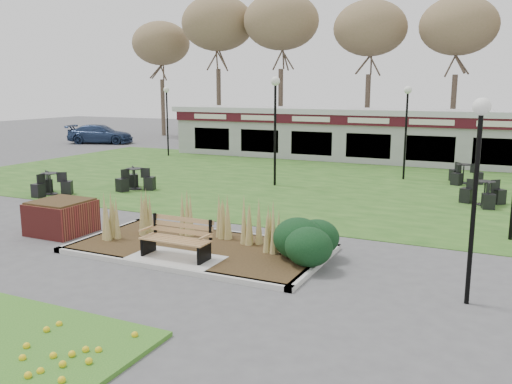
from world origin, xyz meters
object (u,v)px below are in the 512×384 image
at_px(food_pavilion, 375,135).
at_px(lamp_post_far_right, 407,112).
at_px(car_silver, 238,132).
at_px(car_black, 257,134).
at_px(lamp_post_near_right, 478,156).
at_px(lamp_post_far_left, 167,106).
at_px(bistro_set_d, 484,197).
at_px(park_bench, 178,238).
at_px(bistro_set_a, 51,187).
at_px(bistro_set_c, 463,177).
at_px(bistro_set_b, 135,182).
at_px(car_blue, 100,134).
at_px(lamp_post_mid_left, 275,107).
at_px(brick_planter, 61,217).

distance_m(food_pavilion, lamp_post_far_right, 6.36).
bearing_deg(lamp_post_far_right, car_silver, 139.67).
xyz_separation_m(car_silver, car_black, (1.64, 0.02, -0.06)).
relative_size(lamp_post_near_right, car_black, 1.01).
relative_size(lamp_post_far_left, bistro_set_d, 2.66).
distance_m(lamp_post_near_right, lamp_post_far_left, 24.55).
distance_m(park_bench, car_silver, 29.37).
height_order(bistro_set_a, bistro_set_d, bistro_set_d).
bearing_deg(lamp_post_near_right, bistro_set_d, 91.12).
relative_size(lamp_post_near_right, bistro_set_c, 2.53).
bearing_deg(food_pavilion, bistro_set_b, -117.70).
xyz_separation_m(bistro_set_a, bistro_set_b, (2.26, 2.24, 0.01)).
height_order(lamp_post_far_right, lamp_post_far_left, lamp_post_far_right).
height_order(park_bench, bistro_set_a, park_bench).
distance_m(food_pavilion, car_silver, 14.06).
bearing_deg(car_blue, bistro_set_b, -154.53).
relative_size(bistro_set_a, car_black, 0.41).
height_order(bistro_set_c, car_blue, car_blue).
bearing_deg(bistro_set_b, park_bench, -46.33).
bearing_deg(lamp_post_far_left, bistro_set_a, -76.78).
distance_m(lamp_post_far_left, bistro_set_a, 12.62).
distance_m(food_pavilion, lamp_post_mid_left, 9.82).
xyz_separation_m(brick_planter, bistro_set_b, (-2.28, 6.24, -0.17)).
xyz_separation_m(lamp_post_far_right, car_black, (-13.18, 12.61, -2.37)).
xyz_separation_m(bistro_set_d, car_black, (-16.74, 16.93, 0.34)).
distance_m(park_bench, car_blue, 29.25).
xyz_separation_m(food_pavilion, car_black, (-10.53, 7.04, -0.84)).
bearing_deg(bistro_set_a, food_pavilion, 59.14).
xyz_separation_m(park_bench, food_pavilion, (0.00, 19.71, 0.89)).
xyz_separation_m(food_pavilion, car_blue, (-20.53, 1.12, -0.79)).
xyz_separation_m(lamp_post_near_right, car_black, (-16.93, 26.52, -2.20)).
height_order(lamp_post_mid_left, car_blue, lamp_post_mid_left).
xyz_separation_m(bistro_set_d, car_silver, (-18.38, 16.91, 0.39)).
height_order(park_bench, car_black, car_black).
relative_size(lamp_post_far_left, bistro_set_a, 2.61).
bearing_deg(lamp_post_mid_left, bistro_set_a, -141.74).
bearing_deg(food_pavilion, bistro_set_d, -57.87).
distance_m(brick_planter, bistro_set_c, 16.46).
relative_size(brick_planter, car_silver, 0.37).
height_order(park_bench, car_silver, car_silver).
relative_size(lamp_post_far_right, lamp_post_far_left, 1.01).
bearing_deg(lamp_post_near_right, brick_planter, 177.23).
bearing_deg(food_pavilion, car_blue, 176.89).
bearing_deg(bistro_set_b, car_silver, 105.53).
bearing_deg(bistro_set_d, lamp_post_mid_left, 176.90).
distance_m(bistro_set_d, car_blue, 28.93).
relative_size(food_pavilion, bistro_set_b, 15.82).
height_order(food_pavilion, bistro_set_d, food_pavilion).
bearing_deg(park_bench, car_blue, 134.59).
distance_m(lamp_post_near_right, car_blue, 33.98).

